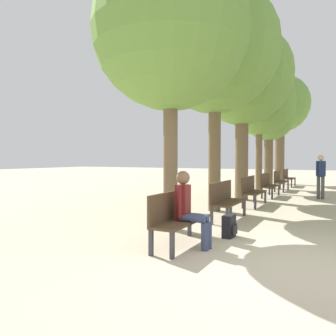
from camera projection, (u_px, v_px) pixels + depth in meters
ground_plane at (298, 268)px, 4.42m from camera, size 80.00×80.00×0.00m
bench_row_0 at (177, 215)px, 5.59m from camera, size 0.45×1.53×0.92m
bench_row_1 at (225, 198)px, 7.94m from camera, size 0.45×1.53×0.92m
bench_row_2 at (252, 189)px, 10.29m from camera, size 0.45×1.53×0.92m
bench_row_3 at (268, 183)px, 12.64m from camera, size 0.45×1.53×0.92m
bench_row_4 at (280, 179)px, 14.99m from camera, size 0.45×1.53×0.92m
bench_row_5 at (288, 177)px, 17.34m from camera, size 0.45×1.53×0.92m
tree_row_0 at (170, 32)px, 6.78m from camera, size 3.26×3.26×5.75m
tree_row_1 at (215, 50)px, 9.16m from camera, size 3.60×3.60×6.35m
tree_row_2 at (242, 76)px, 11.69m from camera, size 3.57×3.57×6.26m
tree_row_3 at (259, 100)px, 14.21m from camera, size 3.07×3.07×5.57m
tree_row_4 at (269, 116)px, 16.11m from camera, size 2.57×2.57×4.93m
tree_row_5 at (280, 105)px, 19.01m from camera, size 3.36×3.36×6.35m
person_seated at (189, 207)px, 5.46m from camera, size 0.60×0.34×1.28m
backpack at (229, 226)px, 6.18m from camera, size 0.21×0.37×0.42m
pedestrian_mid at (321, 174)px, 11.90m from camera, size 0.33×0.28×1.62m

